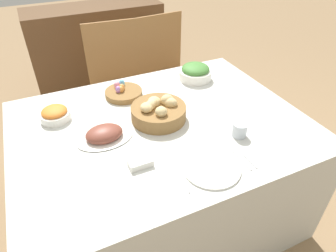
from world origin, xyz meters
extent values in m
plane|color=#937551|center=(0.00, 0.00, 0.00)|extent=(12.00, 12.00, 0.00)
cube|color=silver|center=(0.00, 0.00, 0.37)|extent=(1.55, 1.17, 0.74)
cylinder|color=olive|center=(0.28, 0.64, 0.23)|extent=(0.03, 0.03, 0.46)
cylinder|color=olive|center=(0.67, 0.67, 0.23)|extent=(0.03, 0.03, 0.46)
cylinder|color=olive|center=(0.25, 1.02, 0.23)|extent=(0.03, 0.03, 0.46)
cylinder|color=olive|center=(0.64, 1.05, 0.23)|extent=(0.03, 0.03, 0.46)
cube|color=olive|center=(0.46, 0.85, 0.47)|extent=(0.45, 0.45, 0.02)
cube|color=olive|center=(0.44, 1.05, 0.73)|extent=(0.42, 0.05, 0.50)
cylinder|color=olive|center=(-0.19, 0.67, 0.23)|extent=(0.03, 0.03, 0.46)
cylinder|color=olive|center=(0.19, 0.64, 0.23)|extent=(0.03, 0.03, 0.46)
cylinder|color=olive|center=(-0.16, 1.06, 0.23)|extent=(0.03, 0.03, 0.46)
cylinder|color=olive|center=(0.23, 1.02, 0.23)|extent=(0.03, 0.03, 0.46)
cube|color=olive|center=(0.02, 0.85, 0.47)|extent=(0.45, 0.45, 0.02)
cube|color=olive|center=(0.03, 1.05, 0.73)|extent=(0.42, 0.05, 0.50)
cube|color=brown|center=(0.07, 1.78, 0.46)|extent=(1.30, 0.44, 0.92)
cylinder|color=olive|center=(0.01, 0.04, 0.78)|extent=(0.30, 0.30, 0.08)
ellipsoid|color=#E0C184|center=(-0.01, -0.03, 0.83)|extent=(0.08, 0.08, 0.05)
ellipsoid|color=#E0C184|center=(-0.03, 0.05, 0.84)|extent=(0.10, 0.09, 0.05)
ellipsoid|color=#E0C184|center=(0.00, 0.09, 0.82)|extent=(0.10, 0.10, 0.06)
ellipsoid|color=#E0C184|center=(0.07, 0.03, 0.83)|extent=(0.10, 0.09, 0.06)
ellipsoid|color=#E0C184|center=(0.06, 0.06, 0.83)|extent=(0.08, 0.07, 0.06)
ellipsoid|color=#E0C184|center=(-0.06, 0.03, 0.83)|extent=(0.08, 0.08, 0.05)
cylinder|color=olive|center=(-0.09, 0.36, 0.75)|extent=(0.23, 0.23, 0.03)
ellipsoid|color=#60B2E0|center=(-0.08, 0.43, 0.79)|extent=(0.04, 0.04, 0.05)
ellipsoid|color=#B27AD1|center=(-0.12, 0.36, 0.79)|extent=(0.04, 0.04, 0.05)
ellipsoid|color=#F29E4C|center=(-0.11, 0.36, 0.79)|extent=(0.03, 0.03, 0.04)
ellipsoid|color=#F29E4C|center=(-0.09, 0.38, 0.79)|extent=(0.03, 0.03, 0.04)
ellipsoid|color=pink|center=(-0.11, 0.41, 0.79)|extent=(0.04, 0.04, 0.05)
ellipsoid|color=white|center=(-0.31, 0.00, 0.74)|extent=(0.29, 0.20, 0.01)
ellipsoid|color=brown|center=(-0.31, 0.00, 0.77)|extent=(0.19, 0.14, 0.07)
cylinder|color=white|center=(0.42, 0.37, 0.77)|extent=(0.22, 0.22, 0.06)
ellipsoid|color=#478438|center=(0.42, 0.37, 0.81)|extent=(0.18, 0.18, 0.06)
cylinder|color=white|center=(-0.51, 0.27, 0.76)|extent=(0.16, 0.16, 0.05)
ellipsoid|color=orange|center=(-0.51, 0.27, 0.79)|extent=(0.14, 0.14, 0.05)
cylinder|color=white|center=(0.07, -0.41, 0.74)|extent=(0.26, 0.26, 0.01)
cube|color=silver|center=(-0.09, -0.41, 0.74)|extent=(0.01, 0.17, 0.00)
cube|color=silver|center=(0.22, -0.41, 0.74)|extent=(0.01, 0.17, 0.00)
cube|color=silver|center=(0.25, -0.41, 0.74)|extent=(0.01, 0.17, 0.00)
cylinder|color=silver|center=(0.32, -0.27, 0.77)|extent=(0.07, 0.07, 0.07)
cube|color=white|center=(-0.21, -0.26, 0.75)|extent=(0.11, 0.07, 0.03)
camera|label=1|loc=(-0.51, -1.20, 1.69)|focal=32.00mm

